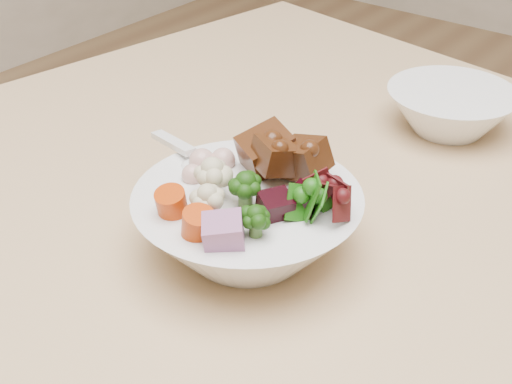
% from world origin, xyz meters
% --- Properties ---
extents(food_bowl, '(0.22, 0.22, 0.12)m').
position_xyz_m(food_bowl, '(-0.21, 0.06, 0.84)').
color(food_bowl, white).
rests_on(food_bowl, dining_table).
extents(soup_spoon, '(0.11, 0.05, 0.02)m').
position_xyz_m(soup_spoon, '(-0.30, 0.07, 0.87)').
color(soup_spoon, white).
rests_on(soup_spoon, food_bowl).
extents(side_bowl, '(0.16, 0.16, 0.05)m').
position_xyz_m(side_bowl, '(-0.17, 0.41, 0.83)').
color(side_bowl, white).
rests_on(side_bowl, dining_table).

